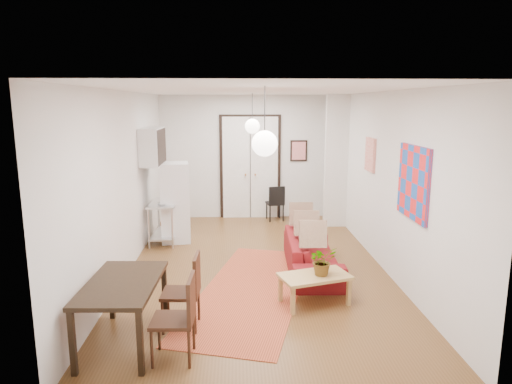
{
  "coord_description": "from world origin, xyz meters",
  "views": [
    {
      "loc": [
        -0.33,
        -7.25,
        2.71
      ],
      "look_at": [
        -0.0,
        0.21,
        1.25
      ],
      "focal_mm": 32.0,
      "sensor_mm": 36.0,
      "label": 1
    }
  ],
  "objects_px": {
    "sofa": "(312,254)",
    "black_side_chair": "(275,199)",
    "coffee_table": "(315,279)",
    "dining_table": "(122,288)",
    "kitchen_counter": "(165,217)",
    "fridge": "(175,202)",
    "dining_chair_near": "(181,283)",
    "dining_chair_far": "(174,308)"
  },
  "relations": [
    {
      "from": "sofa",
      "to": "black_side_chair",
      "type": "distance_m",
      "value": 3.43
    },
    {
      "from": "coffee_table",
      "to": "dining_table",
      "type": "bearing_deg",
      "value": -157.84
    },
    {
      "from": "kitchen_counter",
      "to": "fridge",
      "type": "xyz_separation_m",
      "value": [
        0.21,
        -0.0,
        0.29
      ]
    },
    {
      "from": "dining_chair_near",
      "to": "dining_chair_far",
      "type": "relative_size",
      "value": 1.0
    },
    {
      "from": "kitchen_counter",
      "to": "dining_chair_near",
      "type": "xyz_separation_m",
      "value": [
        0.73,
        -3.52,
        0.04
      ]
    },
    {
      "from": "dining_chair_far",
      "to": "black_side_chair",
      "type": "height_order",
      "value": "dining_chair_far"
    },
    {
      "from": "coffee_table",
      "to": "dining_chair_far",
      "type": "relative_size",
      "value": 1.13
    },
    {
      "from": "sofa",
      "to": "dining_chair_far",
      "type": "bearing_deg",
      "value": 144.11
    },
    {
      "from": "kitchen_counter",
      "to": "fridge",
      "type": "bearing_deg",
      "value": 1.55
    },
    {
      "from": "coffee_table",
      "to": "fridge",
      "type": "xyz_separation_m",
      "value": [
        -2.27,
        3.0,
        0.43
      ]
    },
    {
      "from": "fridge",
      "to": "black_side_chair",
      "type": "distance_m",
      "value": 2.7
    },
    {
      "from": "dining_chair_far",
      "to": "coffee_table",
      "type": "bearing_deg",
      "value": 127.13
    },
    {
      "from": "sofa",
      "to": "dining_chair_far",
      "type": "relative_size",
      "value": 2.15
    },
    {
      "from": "dining_table",
      "to": "dining_chair_near",
      "type": "distance_m",
      "value": 0.76
    },
    {
      "from": "sofa",
      "to": "fridge",
      "type": "bearing_deg",
      "value": 56.1
    },
    {
      "from": "kitchen_counter",
      "to": "dining_chair_near",
      "type": "height_order",
      "value": "dining_chair_near"
    },
    {
      "from": "fridge",
      "to": "dining_chair_far",
      "type": "height_order",
      "value": "fridge"
    },
    {
      "from": "dining_table",
      "to": "kitchen_counter",
      "type": "bearing_deg",
      "value": 91.95
    },
    {
      "from": "fridge",
      "to": "dining_table",
      "type": "bearing_deg",
      "value": -99.07
    },
    {
      "from": "sofa",
      "to": "kitchen_counter",
      "type": "bearing_deg",
      "value": 58.29
    },
    {
      "from": "dining_chair_near",
      "to": "black_side_chair",
      "type": "relative_size",
      "value": 1.12
    },
    {
      "from": "kitchen_counter",
      "to": "fridge",
      "type": "height_order",
      "value": "fridge"
    },
    {
      "from": "sofa",
      "to": "kitchen_counter",
      "type": "height_order",
      "value": "kitchen_counter"
    },
    {
      "from": "kitchen_counter",
      "to": "coffee_table",
      "type": "bearing_deg",
      "value": -48.69
    },
    {
      "from": "sofa",
      "to": "dining_chair_near",
      "type": "bearing_deg",
      "value": 134.56
    },
    {
      "from": "dining_table",
      "to": "dining_chair_far",
      "type": "distance_m",
      "value": 0.67
    },
    {
      "from": "kitchen_counter",
      "to": "dining_chair_far",
      "type": "xyz_separation_m",
      "value": [
        0.73,
        -4.22,
        0.04
      ]
    },
    {
      "from": "dining_chair_near",
      "to": "black_side_chair",
      "type": "xyz_separation_m",
      "value": [
        1.58,
        5.16,
        -0.06
      ]
    },
    {
      "from": "dining_chair_near",
      "to": "fridge",
      "type": "bearing_deg",
      "value": -169.18
    },
    {
      "from": "kitchen_counter",
      "to": "dining_table",
      "type": "bearing_deg",
      "value": -86.21
    },
    {
      "from": "sofa",
      "to": "dining_chair_near",
      "type": "relative_size",
      "value": 2.15
    },
    {
      "from": "dining_chair_far",
      "to": "sofa",
      "type": "bearing_deg",
      "value": 144.41
    },
    {
      "from": "kitchen_counter",
      "to": "black_side_chair",
      "type": "relative_size",
      "value": 1.28
    },
    {
      "from": "fridge",
      "to": "black_side_chair",
      "type": "relative_size",
      "value": 1.9
    },
    {
      "from": "sofa",
      "to": "dining_table",
      "type": "distance_m",
      "value": 3.35
    },
    {
      "from": "fridge",
      "to": "black_side_chair",
      "type": "bearing_deg",
      "value": 30.04
    },
    {
      "from": "sofa",
      "to": "coffee_table",
      "type": "distance_m",
      "value": 1.25
    },
    {
      "from": "kitchen_counter",
      "to": "fridge",
      "type": "distance_m",
      "value": 0.35
    },
    {
      "from": "dining_table",
      "to": "dining_chair_far",
      "type": "height_order",
      "value": "dining_chair_far"
    },
    {
      "from": "dining_chair_near",
      "to": "black_side_chair",
      "type": "bearing_deg",
      "value": 165.27
    },
    {
      "from": "coffee_table",
      "to": "dining_chair_near",
      "type": "height_order",
      "value": "dining_chair_near"
    },
    {
      "from": "dining_chair_near",
      "to": "sofa",
      "type": "bearing_deg",
      "value": 134.86
    }
  ]
}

